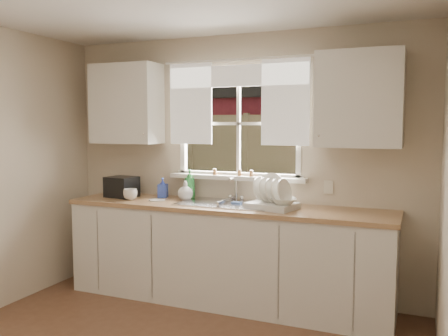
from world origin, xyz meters
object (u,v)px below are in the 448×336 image
at_px(soap_bottle_a, 190,184).
at_px(cup, 130,194).
at_px(dish_rack, 272,199).
at_px(black_appliance, 122,187).

bearing_deg(soap_bottle_a, cup, -174.95).
distance_m(dish_rack, soap_bottle_a, 0.95).
xyz_separation_m(soap_bottle_a, black_appliance, (-0.69, -0.16, -0.04)).
bearing_deg(cup, soap_bottle_a, 30.37).
height_order(dish_rack, soap_bottle_a, dish_rack).
xyz_separation_m(dish_rack, soap_bottle_a, (-0.92, 0.23, 0.06)).
distance_m(soap_bottle_a, cup, 0.59).
xyz_separation_m(dish_rack, black_appliance, (-1.60, 0.06, 0.02)).
bearing_deg(dish_rack, soap_bottle_a, 166.19).
height_order(cup, black_appliance, black_appliance).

